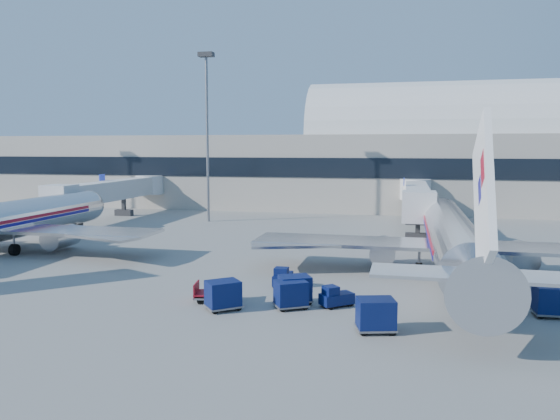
% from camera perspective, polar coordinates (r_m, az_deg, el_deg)
% --- Properties ---
extents(ground, '(260.00, 260.00, 0.00)m').
position_cam_1_polar(ground, '(41.67, 4.07, -7.49)').
color(ground, gray).
rests_on(ground, ground).
extents(terminal, '(170.00, 28.15, 21.00)m').
position_cam_1_polar(terminal, '(97.96, 1.34, 5.08)').
color(terminal, '#B2AA9E').
rests_on(terminal, ground).
extents(airliner_main, '(32.00, 37.26, 12.07)m').
position_cam_1_polar(airliner_main, '(45.18, 17.66, -2.89)').
color(airliner_main, silver).
rests_on(airliner_main, ground).
extents(jetbridge_near, '(4.40, 27.50, 6.25)m').
position_cam_1_polar(jetbridge_near, '(71.02, 14.08, 1.40)').
color(jetbridge_near, silver).
rests_on(jetbridge_near, ground).
extents(jetbridge_mid, '(4.40, 27.50, 6.25)m').
position_cam_1_polar(jetbridge_mid, '(81.81, -16.81, 1.98)').
color(jetbridge_mid, silver).
rests_on(jetbridge_mid, ground).
extents(mast_west, '(2.00, 1.20, 22.60)m').
position_cam_1_polar(mast_west, '(74.83, -7.64, 10.12)').
color(mast_west, slate).
rests_on(mast_west, ground).
extents(tug_lead, '(2.30, 2.16, 1.38)m').
position_cam_1_polar(tug_lead, '(35.38, 5.82, -9.02)').
color(tug_lead, '#091447').
rests_on(tug_lead, ground).
extents(tug_right, '(2.49, 2.02, 1.45)m').
position_cam_1_polar(tug_right, '(37.99, 19.94, -8.24)').
color(tug_right, '#091447').
rests_on(tug_right, ground).
extents(tug_left, '(1.12, 2.23, 1.46)m').
position_cam_1_polar(tug_left, '(40.18, 0.25, -7.03)').
color(tug_left, '#091447').
rests_on(tug_left, ground).
extents(cart_train_a, '(2.55, 2.34, 1.82)m').
position_cam_1_polar(cart_train_a, '(35.79, 1.57, -8.24)').
color(cart_train_a, '#091447').
rests_on(cart_train_a, ground).
extents(cart_train_b, '(2.50, 2.34, 1.76)m').
position_cam_1_polar(cart_train_b, '(34.76, 1.15, -8.74)').
color(cart_train_b, '#091447').
rests_on(cart_train_b, ground).
extents(cart_train_c, '(2.62, 2.55, 1.84)m').
position_cam_1_polar(cart_train_c, '(34.63, -5.96, -8.76)').
color(cart_train_c, '#091447').
rests_on(cart_train_c, ground).
extents(cart_solo_near, '(2.47, 2.12, 1.86)m').
position_cam_1_polar(cart_solo_near, '(30.94, 9.99, -10.69)').
color(cart_solo_near, '#091447').
rests_on(cart_solo_near, ground).
extents(cart_solo_far, '(2.22, 1.75, 1.87)m').
position_cam_1_polar(cart_solo_far, '(36.93, 26.58, -8.44)').
color(cart_solo_far, '#091447').
rests_on(cart_solo_far, ground).
extents(cart_open_red, '(2.60, 2.03, 0.63)m').
position_cam_1_polar(cart_open_red, '(36.55, -6.93, -8.81)').
color(cart_open_red, slate).
rests_on(cart_open_red, ground).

